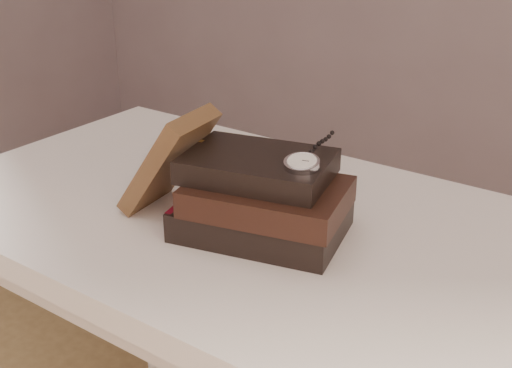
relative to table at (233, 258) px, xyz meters
The scene contains 5 objects.
table is the anchor object (origin of this frame).
book_stack 0.18m from the table, 24.89° to the right, with size 0.27×0.21×0.12m.
journal 0.20m from the table, 141.07° to the right, with size 0.03×0.11×0.18m, color #422B19.
pocket_watch 0.27m from the table, 13.01° to the right, with size 0.06×0.15×0.02m.
eyeglasses 0.16m from the table, 127.14° to the left, with size 0.12×0.13×0.05m.
Camera 1 is at (0.57, -0.39, 1.21)m, focal length 46.17 mm.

